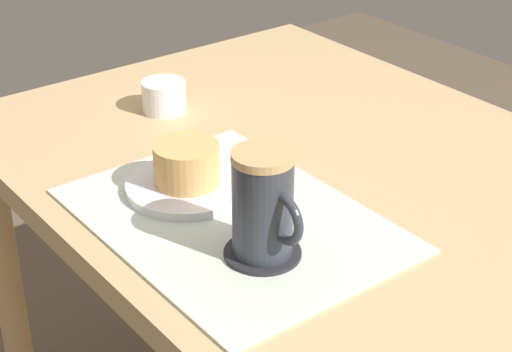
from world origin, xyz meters
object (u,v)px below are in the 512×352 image
object	(u,v)px
pastry	(187,164)
coffee_mug	(264,204)
dining_table	(336,235)
pastry_plate	(188,186)
sugar_bowl	(164,96)

from	to	relation	value
pastry	coffee_mug	xyz separation A→B (m)	(0.18, -0.02, 0.03)
dining_table	pastry_plate	distance (m)	0.23
dining_table	pastry_plate	bearing A→B (deg)	-116.78
pastry_plate	pastry	xyz separation A→B (m)	(0.00, 0.00, 0.03)
pastry	pastry_plate	bearing A→B (deg)	0.00
dining_table	sugar_bowl	distance (m)	0.36
coffee_mug	pastry_plate	bearing A→B (deg)	175.12
dining_table	pastry	xyz separation A→B (m)	(-0.09, -0.19, 0.13)
pastry	sugar_bowl	xyz separation A→B (m)	(-0.24, 0.12, -0.02)
coffee_mug	sugar_bowl	distance (m)	0.45
coffee_mug	sugar_bowl	bearing A→B (deg)	162.73
sugar_bowl	dining_table	bearing A→B (deg)	11.38
dining_table	coffee_mug	bearing A→B (deg)	-65.82
pastry_plate	dining_table	bearing A→B (deg)	63.22
sugar_bowl	pastry_plate	bearing A→B (deg)	-25.68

